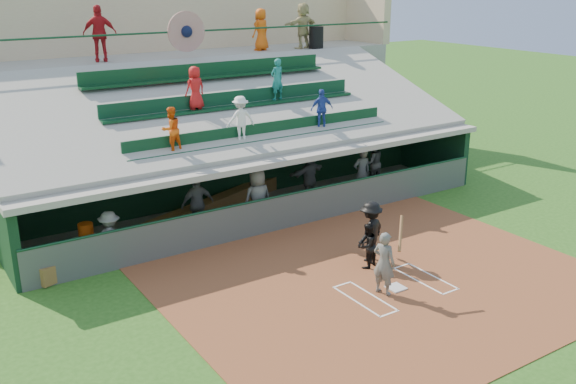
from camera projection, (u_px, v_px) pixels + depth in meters
ground at (396, 289)px, 16.30m from camera, size 100.00×100.00×0.00m
dirt_slab at (383, 281)px, 16.69m from camera, size 11.00×9.00×0.02m
home_plate at (396, 288)px, 16.29m from camera, size 0.43×0.43×0.03m
batters_box_chalk at (396, 288)px, 16.29m from camera, size 2.65×1.85×0.01m
dugout_floor at (260, 211)px, 21.65m from camera, size 16.00×3.50×0.04m
concourse_slab at (175, 112)px, 26.28m from camera, size 20.00×3.00×4.60m
grandstand at (207, 126)px, 23.92m from camera, size 20.40×10.40×7.80m
batter_at_plate at (384, 263)px, 15.78m from camera, size 0.91×0.77×1.95m
catcher at (367, 246)px, 17.29m from camera, size 0.72×0.63×1.26m
home_umpire at (370, 231)px, 17.66m from camera, size 1.26×0.99×1.71m
dugout_bench at (242, 194)px, 22.57m from camera, size 15.38×6.32×0.49m
white_table at (87, 249)px, 17.80m from camera, size 0.85×0.71×0.65m
water_cooler at (86, 231)px, 17.65m from camera, size 0.42×0.42×0.42m
dugout_player_a at (110, 239)px, 17.30m from camera, size 1.16×0.95×1.56m
dugout_player_b at (198, 204)px, 19.60m from camera, size 1.06×0.45×1.81m
dugout_player_c at (258, 199)px, 19.92m from camera, size 0.94×0.63×1.90m
dugout_player_d at (309, 174)px, 22.65m from camera, size 1.74×0.92×1.79m
dugout_player_e at (362, 173)px, 22.71m from camera, size 0.72×0.53×1.81m
dugout_player_f at (372, 163)px, 23.98m from camera, size 0.96×0.80×1.80m
trash_bin at (316, 38)px, 27.60m from camera, size 0.62×0.62×0.93m
concourse_staff_a at (100, 34)px, 23.05m from camera, size 1.27×0.79×2.01m
concourse_staff_b at (261, 30)px, 26.78m from camera, size 0.96×0.77×1.71m
concourse_staff_c at (303, 26)px, 27.52m from camera, size 1.86×0.89×1.92m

